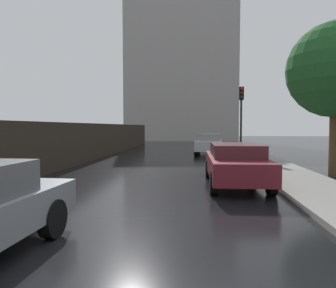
# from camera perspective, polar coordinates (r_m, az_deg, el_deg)

# --- Properties ---
(ground) EXTENTS (120.00, 120.00, 0.00)m
(ground) POSITION_cam_1_polar(r_m,az_deg,el_deg) (4.96, -14.92, -19.31)
(ground) COLOR black
(car_silver_mid_road) EXTENTS (2.02, 4.37, 1.42)m
(car_silver_mid_road) POSITION_cam_1_polar(r_m,az_deg,el_deg) (21.15, 7.57, 0.09)
(car_silver_mid_road) COLOR #B2B5BA
(car_silver_mid_road) RESTS_ON ground
(car_maroon_far_ahead) EXTENTS (1.82, 4.45, 1.35)m
(car_maroon_far_ahead) POSITION_cam_1_polar(r_m,az_deg,el_deg) (10.16, 12.39, -3.42)
(car_maroon_far_ahead) COLOR maroon
(car_maroon_far_ahead) RESTS_ON ground
(traffic_light) EXTENTS (0.26, 0.39, 4.05)m
(traffic_light) POSITION_cam_1_polar(r_m,az_deg,el_deg) (18.38, 13.43, 6.47)
(traffic_light) COLOR black
(traffic_light) RESTS_ON sidewalk_strip
(street_tree_mid) EXTENTS (3.54, 3.54, 5.78)m
(street_tree_mid) POSITION_cam_1_polar(r_m,az_deg,el_deg) (13.30, 28.62, 11.92)
(street_tree_mid) COLOR #4C3823
(street_tree_mid) RESTS_ON ground
(distant_tower) EXTENTS (16.01, 10.21, 22.69)m
(distant_tower) POSITION_cam_1_polar(r_m,az_deg,el_deg) (45.09, 2.13, 13.23)
(distant_tower) COLOR #9E9993
(distant_tower) RESTS_ON ground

